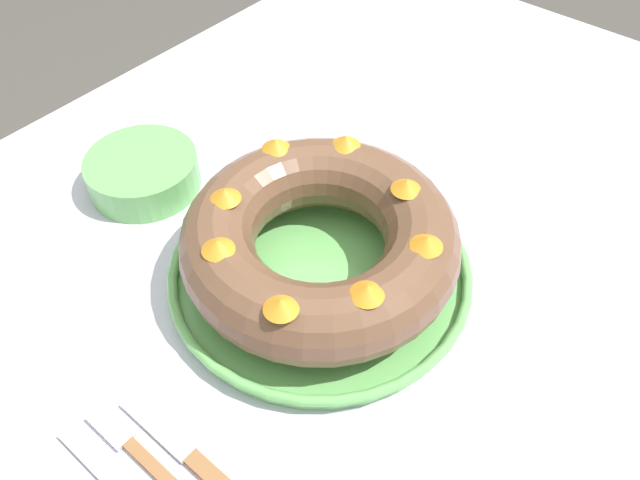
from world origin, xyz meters
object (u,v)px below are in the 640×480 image
at_px(cake_knife, 192,458).
at_px(side_bowl, 143,173).
at_px(bundt_cake, 320,240).
at_px(fork, 145,459).
at_px(serving_dish, 320,271).

bearing_deg(cake_knife, side_bowl, 58.04).
distance_m(bundt_cake, cake_knife, 0.26).
distance_m(bundt_cake, side_bowl, 0.29).
bearing_deg(side_bowl, fork, -129.63).
bearing_deg(bundt_cake, serving_dish, 14.06).
relative_size(serving_dish, cake_knife, 2.08).
bearing_deg(cake_knife, fork, 132.13).
bearing_deg(fork, serving_dish, -0.91).
xyz_separation_m(serving_dish, side_bowl, (-0.03, 0.28, 0.01)).
relative_size(bundt_cake, cake_knife, 1.83).
bearing_deg(bundt_cake, fork, -176.90).
bearing_deg(serving_dish, side_bowl, 95.43).
bearing_deg(bundt_cake, side_bowl, 95.42).
relative_size(bundt_cake, side_bowl, 2.10).
bearing_deg(side_bowl, cake_knife, -123.33).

